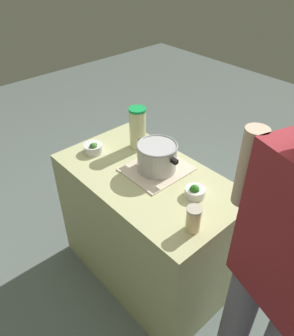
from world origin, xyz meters
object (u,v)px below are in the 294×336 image
person_cook (277,281)px  broccoli_bowl_front (93,148)px  cooking_pot (157,157)px  broccoli_bowl_center (195,192)px  mason_jar (193,219)px  lemonade_pitcher (138,128)px

person_cook → broccoli_bowl_front: bearing=177.6°
cooking_pot → broccoli_bowl_center: cooking_pot is taller
mason_jar → person_cook: size_ratio=0.08×
broccoli_bowl_front → person_cook: (1.28, -0.05, 0.05)m
lemonade_pitcher → person_cook: person_cook is taller
lemonade_pitcher → broccoli_bowl_center: bearing=-9.1°
lemonade_pitcher → broccoli_bowl_front: size_ratio=2.29×
mason_jar → broccoli_bowl_front: mason_jar is taller
mason_jar → broccoli_bowl_front: bearing=178.0°
mason_jar → cooking_pot: bearing=156.3°
person_cook → mason_jar: bearing=176.8°
broccoli_bowl_center → person_cook: person_cook is taller
mason_jar → broccoli_bowl_center: 0.24m
mason_jar → broccoli_bowl_center: bearing=128.9°
cooking_pot → lemonade_pitcher: (-0.26, 0.08, 0.04)m
mason_jar → broccoli_bowl_center: (-0.15, 0.19, -0.04)m
person_cook → broccoli_bowl_center: bearing=160.2°
cooking_pot → person_cook: size_ratio=0.18×
lemonade_pitcher → person_cook: (1.15, -0.30, -0.05)m
broccoli_bowl_center → cooking_pot: bearing=178.1°
cooking_pot → person_cook: 0.91m
broccoli_bowl_front → broccoli_bowl_center: bearing=12.6°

